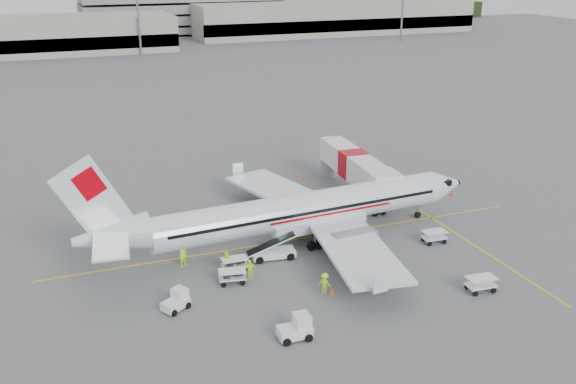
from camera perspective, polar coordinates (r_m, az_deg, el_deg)
name	(u,v)px	position (r m, az deg, el deg)	size (l,w,h in m)	color
ground	(296,239)	(57.04, 0.73, -4.23)	(360.00, 360.00, 0.00)	#56595B
stripe_lead	(296,239)	(57.03, 0.73, -4.23)	(44.00, 0.20, 0.01)	yellow
stripe_cross	(483,251)	(57.31, 16.97, -5.06)	(0.20, 20.00, 0.01)	yellow
terminal_east	(331,17)	(213.61, 3.85, 15.27)	(90.00, 26.00, 10.00)	gray
parking_garage	(182,11)	(213.45, -9.39, 15.59)	(62.00, 24.00, 14.00)	slate
treeline	(97,22)	(224.92, -16.60, 14.25)	(300.00, 3.00, 6.00)	black
mast_center	(138,10)	(168.38, -13.21, 15.50)	(3.20, 1.20, 22.00)	slate
mast_east	(403,2)	(193.98, 10.17, 16.28)	(3.20, 1.20, 22.00)	slate
aircraft	(304,187)	(55.06, 1.48, 0.41)	(35.96, 28.18, 9.91)	white
jet_bridge	(353,173)	(67.37, 5.80, 1.69)	(3.28, 17.47, 4.59)	white
belt_loader	(273,244)	(53.09, -1.33, -4.64)	(4.83, 1.81, 2.62)	white
tug_fore	(338,233)	(56.13, 4.47, -3.68)	(2.40, 1.38, 1.86)	white
tug_mid	(295,327)	(42.81, 0.60, -11.94)	(2.22, 1.27, 1.71)	white
tug_aft	(175,300)	(46.68, -9.98, -9.47)	(1.95, 1.12, 1.51)	white
cart_loaded_a	(232,277)	(49.75, -4.97, -7.51)	(2.08, 1.23, 1.09)	white
cart_loaded_b	(235,264)	(51.60, -4.77, -6.43)	(2.08, 1.23, 1.08)	white
cart_empty_a	(481,284)	(50.55, 16.76, -7.85)	(2.22, 1.31, 1.16)	white
cart_empty_b	(434,237)	(57.66, 12.86, -3.90)	(2.11, 1.25, 1.10)	white
cone_nose	(453,192)	(69.32, 14.47, -0.04)	(0.41, 0.41, 0.68)	#FF5E16
cone_port	(303,175)	(72.52, 1.33, 1.52)	(0.41, 0.41, 0.67)	#FF5E16
cone_stbd	(332,291)	(48.26, 3.95, -8.73)	(0.38, 0.38, 0.62)	#FF5E16
crew_a	(183,255)	(52.65, -9.31, -5.57)	(0.69, 0.46, 1.90)	#A5F815
crew_b	(227,262)	(51.39, -5.42, -6.19)	(0.82, 0.64, 1.68)	#A5F815
crew_c	(325,283)	(48.19, 3.30, -8.09)	(1.05, 0.60, 1.62)	#A5F815
crew_d	(250,269)	(50.17, -3.37, -6.89)	(0.93, 0.39, 1.59)	#A5F815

